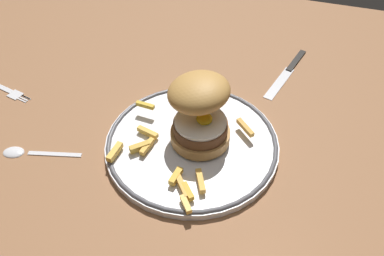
% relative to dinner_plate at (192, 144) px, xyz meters
% --- Properties ---
extents(ground_plane, '(1.37, 1.05, 0.04)m').
position_rel_dinner_plate_xyz_m(ground_plane, '(-0.03, 0.03, -0.03)').
color(ground_plane, brown).
extents(dinner_plate, '(0.29, 0.29, 0.02)m').
position_rel_dinner_plate_xyz_m(dinner_plate, '(0.00, 0.00, 0.00)').
color(dinner_plate, silver).
rests_on(dinner_plate, ground_plane).
extents(burger, '(0.12, 0.13, 0.11)m').
position_rel_dinner_plate_xyz_m(burger, '(0.01, 0.02, 0.06)').
color(burger, '#BA8343').
rests_on(burger, dinner_plate).
extents(fries_pile, '(0.22, 0.20, 0.02)m').
position_rel_dinner_plate_xyz_m(fries_pile, '(-0.02, -0.05, 0.01)').
color(fries_pile, gold).
rests_on(fries_pile, dinner_plate).
extents(fork, '(0.14, 0.05, 0.00)m').
position_rel_dinner_plate_xyz_m(fork, '(-0.39, 0.04, -0.01)').
color(fork, silver).
rests_on(fork, ground_plane).
extents(knife, '(0.06, 0.18, 0.01)m').
position_rel_dinner_plate_xyz_m(knife, '(0.13, 0.26, -0.01)').
color(knife, black).
rests_on(knife, ground_plane).
extents(spoon, '(0.13, 0.05, 0.01)m').
position_rel_dinner_plate_xyz_m(spoon, '(-0.27, -0.09, -0.00)').
color(spoon, silver).
rests_on(spoon, ground_plane).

